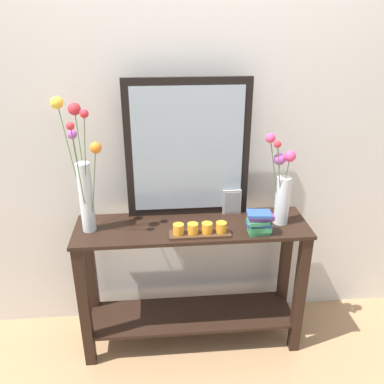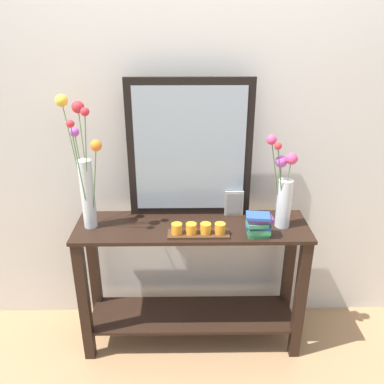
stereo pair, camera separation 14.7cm
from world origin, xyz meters
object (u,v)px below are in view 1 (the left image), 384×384
Objects in this scene: tall_vase_left at (82,173)px; candle_tray at (200,230)px; picture_frame_small at (232,202)px; console_table at (192,274)px; vase_right at (282,188)px; book_stack at (259,223)px; mirror_leaning at (188,150)px.

candle_tray is (0.58, -0.12, -0.29)m from tall_vase_left.
tall_vase_left reaches higher than picture_frame_small.
console_table is 2.48× the size of vase_right.
vase_right is 0.23m from book_stack.
book_stack is at bearing -19.26° from console_table.
tall_vase_left is 1.03m from vase_right.
book_stack is (0.31, -0.01, 0.04)m from candle_tray.
candle_tray is (0.04, -0.25, -0.35)m from mirror_leaning.
console_table is at bearing 160.74° from book_stack.
tall_vase_left is 4.65× the size of picture_frame_small.
console_table is at bearing 178.42° from vase_right.
tall_vase_left is 0.93m from book_stack.
console_table is 0.47m from picture_frame_small.
tall_vase_left is at bearing -172.51° from picture_frame_small.
mirror_leaning is 1.12× the size of tall_vase_left.
book_stack is (0.89, -0.13, -0.25)m from tall_vase_left.
mirror_leaning is 2.39× the size of candle_tray.
mirror_leaning is (-0.01, 0.15, 0.70)m from console_table.
candle_tray is 2.17× the size of picture_frame_small.
book_stack is at bearing -8.61° from tall_vase_left.
candle_tray reaches higher than console_table.
candle_tray is at bearing -132.32° from picture_frame_small.
candle_tray is at bearing -80.75° from mirror_leaning.
mirror_leaning is 0.56m from tall_vase_left.
picture_frame_small is (0.21, 0.23, 0.05)m from candle_tray.
tall_vase_left reaches higher than vase_right.
tall_vase_left is (-0.55, 0.02, 0.64)m from console_table.
tall_vase_left is 0.83m from picture_frame_small.
mirror_leaning is at bearing 173.89° from picture_frame_small.
vase_right is 3.47× the size of picture_frame_small.
mirror_leaning is at bearing 142.63° from book_stack.
tall_vase_left reaches higher than candle_tray.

